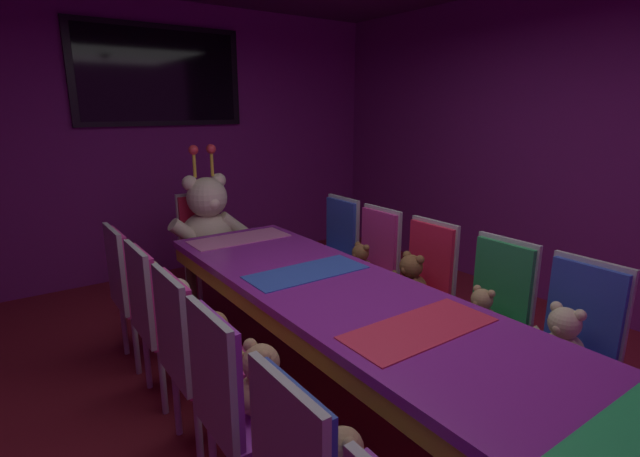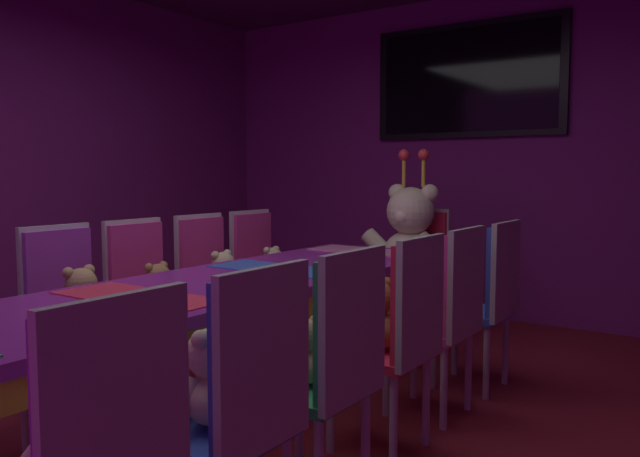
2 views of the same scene
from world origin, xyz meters
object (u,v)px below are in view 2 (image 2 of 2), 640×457
Objects in this scene: teddy_left_5 at (274,268)px; chair_right_4 at (451,303)px; teddy_left_3 at (159,291)px; chair_left_3 at (142,286)px; king_teddy_bear at (410,239)px; teddy_right_0 at (63,444)px; chair_right_3 at (404,324)px; banquet_table at (217,299)px; chair_right_2 at (335,354)px; teddy_right_4 at (425,304)px; teddy_right_1 at (210,383)px; teddy_left_2 at (82,302)px; teddy_right_2 at (304,355)px; chair_left_2 at (65,299)px; chair_right_0 at (99,453)px; chair_right_5 at (492,289)px; wall_tv at (467,80)px; teddy_left_4 at (224,277)px; chair_right_1 at (245,391)px; teddy_right_3 at (375,319)px; throne_chair at (420,259)px; chair_left_4 at (208,273)px; chair_left_5 at (258,264)px.

teddy_left_5 is 0.29× the size of chair_right_4.
teddy_left_3 is at bearing 19.17° from chair_right_4.
king_teddy_bear is (0.85, 1.79, 0.17)m from chair_left_3.
teddy_right_0 is 0.31× the size of chair_right_3.
chair_right_2 is at bearing -18.59° from banquet_table.
teddy_left_3 reaches higher than teddy_right_4.
teddy_left_2 is at bearing -20.80° from teddy_right_1.
chair_left_2 is at bearing -1.74° from teddy_right_2.
chair_right_5 is (0.02, 2.63, 0.00)m from chair_right_0.
chair_right_3 is 0.53m from chair_right_4.
chair_right_2 is at bearing -75.67° from wall_tv.
chair_right_2 is at bearing -98.61° from teddy_right_0.
teddy_left_4 is at bearing 82.10° from chair_left_2.
chair_left_3 is at bearing -96.73° from teddy_left_5.
chair_right_1 is at bearing 89.20° from chair_right_2.
chair_right_5 is (0.17, 1.06, -0.00)m from teddy_right_3.
teddy_right_1 is 4.22m from wall_tv.
chair_right_5 and throne_chair have the same top height.
teddy_right_1 is (1.57, -1.05, -0.00)m from chair_left_3.
teddy_left_3 is at bearing -74.85° from chair_left_4.
chair_right_4 reaches higher than teddy_right_1.
chair_right_1 is at bearing -45.38° from teddy_left_4.
banquet_table is 2.05m from king_teddy_bear.
king_teddy_bear is at bearing -60.14° from teddy_right_4.
teddy_right_3 is at bearing 21.94° from king_teddy_bear.
chair_left_2 is 3.11× the size of teddy_left_4.
teddy_right_2 is (1.44, -0.05, -0.03)m from teddy_left_2.
chair_left_3 reaches higher than teddy_right_2.
teddy_right_4 is at bearing -86.03° from chair_right_0.
teddy_left_4 is at bearing -29.78° from king_teddy_bear.
teddy_left_4 is 1.58m from throne_chair.
teddy_left_4 is (-0.71, 0.81, -0.07)m from banquet_table.
wall_tv is (-0.86, 3.89, 1.45)m from chair_right_1.
chair_left_2 and chair_right_2 have the same top height.
chair_right_5 reaches higher than banquet_table.
chair_left_4 is (-0.15, 0.55, 0.02)m from teddy_left_3.
chair_right_0 is at bearing 89.53° from chair_right_5.
chair_left_5 is 3.61× the size of teddy_right_2.
chair_left_5 is at bearing -17.22° from chair_right_4.
teddy_right_3 is 0.53m from teddy_right_4.
chair_right_0 is (1.71, -2.11, 0.00)m from chair_left_4.
banquet_table is 3.40m from wall_tv.
teddy_left_2 is at bearing -19.01° from chair_right_1.
teddy_right_1 reaches higher than banquet_table.
chair_right_2 is at bearing -43.22° from chair_left_5.
chair_right_5 is 2.46m from wall_tv.
chair_right_5 reaches higher than teddy_left_3.
chair_left_2 is 1.00× the size of chair_right_0.
chair_left_2 reaches higher than teddy_right_3.
teddy_right_1 is at bearing 85.52° from chair_right_5.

